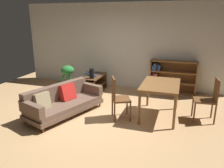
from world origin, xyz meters
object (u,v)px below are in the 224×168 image
object	(u,v)px
media_console	(94,84)
open_laptop	(93,74)
potted_floor_plant	(68,77)
dining_chair_far	(209,98)
dining_chair_near	(118,96)
bookshelf	(170,76)
dining_table	(160,87)
fabric_couch	(62,101)
desk_speaker	(92,73)

from	to	relation	value
media_console	open_laptop	distance (m)	0.30
potted_floor_plant	dining_chair_far	xyz separation A→B (m)	(3.98, -0.92, 0.08)
dining_chair_far	dining_chair_near	bearing A→B (deg)	-165.30
dining_chair_near	bookshelf	size ratio (longest dim) A/B	0.71
potted_floor_plant	dining_table	xyz separation A→B (m)	(2.93, -1.02, 0.25)
open_laptop	dining_chair_near	world-z (taller)	dining_chair_near
dining_table	dining_chair_near	bearing A→B (deg)	-154.85
fabric_couch	open_laptop	world-z (taller)	fabric_couch
bookshelf	potted_floor_plant	bearing A→B (deg)	-163.45
potted_floor_plant	media_console	bearing A→B (deg)	13.25
fabric_couch	media_console	xyz separation A→B (m)	(0.09, 1.78, -0.08)
potted_floor_plant	open_laptop	bearing A→B (deg)	20.08
dining_chair_near	fabric_couch	bearing A→B (deg)	-173.24
fabric_couch	media_console	world-z (taller)	fabric_couch
fabric_couch	dining_chair_far	xyz separation A→B (m)	(3.26, 0.67, 0.21)
media_console	potted_floor_plant	size ratio (longest dim) A/B	1.35
fabric_couch	dining_chair_near	bearing A→B (deg)	6.76
dining_table	fabric_couch	bearing A→B (deg)	-165.48
fabric_couch	dining_chair_near	size ratio (longest dim) A/B	2.11
open_laptop	dining_chair_far	bearing A→B (deg)	-20.20
dining_table	media_console	bearing A→B (deg)	150.45
bookshelf	dining_chair_near	bearing A→B (deg)	-112.76
open_laptop	fabric_couch	bearing A→B (deg)	-90.56
desk_speaker	bookshelf	world-z (taller)	bookshelf
potted_floor_plant	bookshelf	world-z (taller)	bookshelf
open_laptop	dining_chair_far	world-z (taller)	dining_chair_far
open_laptop	dining_chair_near	distance (m)	2.15
desk_speaker	bookshelf	bearing A→B (deg)	24.88
dining_table	dining_chair_far	xyz separation A→B (m)	(1.05, 0.09, -0.17)
dining_chair_near	desk_speaker	bearing A→B (deg)	131.88
fabric_couch	open_laptop	xyz separation A→B (m)	(0.02, 1.86, 0.21)
media_console	dining_table	xyz separation A→B (m)	(2.13, -1.21, 0.46)
desk_speaker	dining_chair_far	world-z (taller)	dining_chair_far
dining_chair_near	dining_chair_far	size ratio (longest dim) A/B	0.99
desk_speaker	potted_floor_plant	world-z (taller)	potted_floor_plant
media_console	desk_speaker	distance (m)	0.51
dining_chair_far	desk_speaker	bearing A→B (deg)	165.31
potted_floor_plant	dining_chair_far	distance (m)	4.09
potted_floor_plant	dining_chair_near	world-z (taller)	dining_chair_near
open_laptop	desk_speaker	xyz separation A→B (m)	(0.12, -0.38, 0.13)
desk_speaker	dining_table	xyz separation A→B (m)	(2.07, -0.91, 0.04)
fabric_couch	dining_chair_near	distance (m)	1.36
dining_chair_near	potted_floor_plant	bearing A→B (deg)	145.03
media_console	dining_chair_far	xyz separation A→B (m)	(3.18, -1.11, 0.29)
dining_table	dining_chair_far	world-z (taller)	dining_chair_far
potted_floor_plant	dining_table	size ratio (longest dim) A/B	0.66
desk_speaker	fabric_couch	bearing A→B (deg)	-95.38
dining_chair_near	dining_chair_far	distance (m)	2.00
dining_table	dining_chair_near	xyz separation A→B (m)	(-0.89, -0.42, -0.17)
bookshelf	open_laptop	bearing A→B (deg)	-164.61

